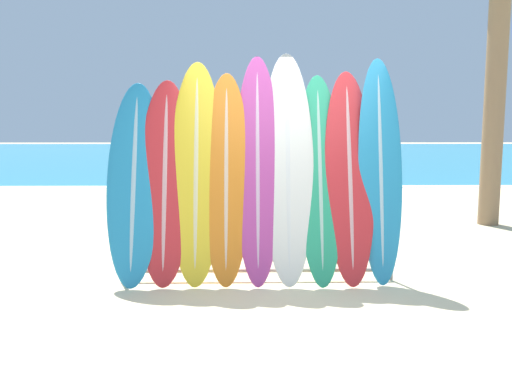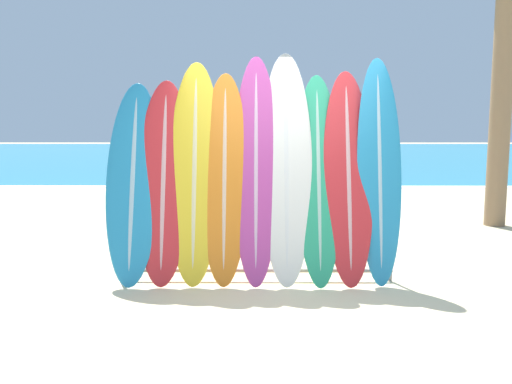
{
  "view_description": "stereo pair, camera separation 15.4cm",
  "coord_description": "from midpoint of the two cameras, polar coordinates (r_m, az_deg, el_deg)",
  "views": [
    {
      "loc": [
        -0.42,
        -5.02,
        1.64
      ],
      "look_at": [
        -0.31,
        1.17,
        0.9
      ],
      "focal_mm": 35.0,
      "sensor_mm": 36.0,
      "label": 1
    },
    {
      "loc": [
        -0.26,
        -5.02,
        1.64
      ],
      "look_at": [
        -0.31,
        1.17,
        0.9
      ],
      "focal_mm": 35.0,
      "sensor_mm": 36.0,
      "label": 2
    }
  ],
  "objects": [
    {
      "name": "surfboard_slot_7",
      "position": [
        5.57,
        9.86,
        1.85
      ],
      "size": [
        0.55,
        0.73,
        2.35
      ],
      "color": "red",
      "rests_on": "ground_plane"
    },
    {
      "name": "person_mid_beach",
      "position": [
        7.4,
        -8.93,
        0.69
      ],
      "size": [
        0.27,
        0.21,
        1.59
      ],
      "rotation": [
        0.0,
        0.0,
        0.11
      ],
      "color": "#A87A5B",
      "rests_on": "ground_plane"
    },
    {
      "name": "surfboard_rack",
      "position": [
        5.52,
        -0.65,
        -5.36
      ],
      "size": [
        3.04,
        0.04,
        0.88
      ],
      "color": "gray",
      "rests_on": "ground_plane"
    },
    {
      "name": "surfboard_slot_5",
      "position": [
        5.5,
        2.86,
        2.97
      ],
      "size": [
        0.57,
        0.78,
        2.55
      ],
      "color": "silver",
      "rests_on": "ground_plane"
    },
    {
      "name": "surfboard_slot_8",
      "position": [
        5.63,
        13.25,
        2.49
      ],
      "size": [
        0.48,
        0.57,
        2.48
      ],
      "color": "teal",
      "rests_on": "ground_plane"
    },
    {
      "name": "surfboard_slot_6",
      "position": [
        5.53,
        6.54,
        1.66
      ],
      "size": [
        0.5,
        0.76,
        2.31
      ],
      "color": "#289E70",
      "rests_on": "ground_plane"
    },
    {
      "name": "surfboard_slot_0",
      "position": [
        5.61,
        -14.5,
        1.09
      ],
      "size": [
        0.6,
        0.73,
        2.21
      ],
      "color": "teal",
      "rests_on": "ground_plane"
    },
    {
      "name": "surfboard_slot_2",
      "position": [
        5.5,
        -7.64,
        2.35
      ],
      "size": [
        0.58,
        0.69,
        2.44
      ],
      "color": "yellow",
      "rests_on": "ground_plane"
    },
    {
      "name": "ground_plane",
      "position": [
        5.3,
        2.78,
        -11.29
      ],
      "size": [
        160.0,
        160.0,
        0.0
      ],
      "primitive_type": "plane",
      "color": "beige"
    },
    {
      "name": "surfboard_slot_4",
      "position": [
        5.48,
        -0.62,
        2.77
      ],
      "size": [
        0.5,
        0.76,
        2.52
      ],
      "color": "#B23D8E",
      "rests_on": "ground_plane"
    },
    {
      "name": "surfboard_slot_3",
      "position": [
        5.46,
        -4.21,
        1.7
      ],
      "size": [
        0.52,
        0.67,
        2.32
      ],
      "color": "orange",
      "rests_on": "ground_plane"
    },
    {
      "name": "ocean_water",
      "position": [
        44.43,
        -0.57,
        4.66
      ],
      "size": [
        120.0,
        60.0,
        0.01
      ],
      "color": "teal",
      "rests_on": "ground_plane"
    },
    {
      "name": "person_near_water",
      "position": [
        8.31,
        1.77,
        2.22
      ],
      "size": [
        0.3,
        0.24,
        1.8
      ],
      "rotation": [
        0.0,
        0.0,
        0.03
      ],
      "color": "beige",
      "rests_on": "ground_plane"
    },
    {
      "name": "surfboard_slot_1",
      "position": [
        5.54,
        -11.13,
        1.25
      ],
      "size": [
        0.59,
        0.67,
        2.24
      ],
      "color": "red",
      "rests_on": "ground_plane"
    }
  ]
}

